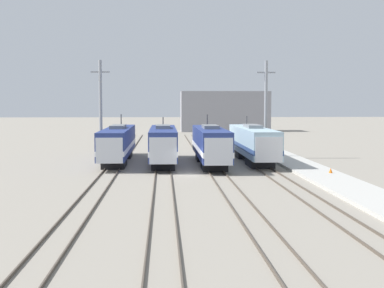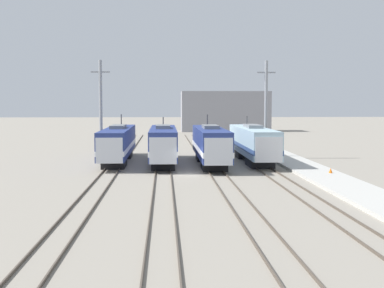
% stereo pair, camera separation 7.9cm
% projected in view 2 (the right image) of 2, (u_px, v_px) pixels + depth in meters
% --- Properties ---
extents(ground_plane, '(400.00, 400.00, 0.00)m').
position_uv_depth(ground_plane, '(190.00, 174.00, 49.62)').
color(ground_plane, gray).
extents(rail_pair_far_left, '(1.50, 120.00, 0.15)m').
position_uv_depth(rail_pair_far_left, '(109.00, 174.00, 49.23)').
color(rail_pair_far_left, '#4C4238').
rests_on(rail_pair_far_left, ground_plane).
extents(rail_pair_center_left, '(1.51, 120.00, 0.15)m').
position_uv_depth(rail_pair_center_left, '(163.00, 173.00, 49.49)').
color(rail_pair_center_left, '#4C4238').
rests_on(rail_pair_center_left, ground_plane).
extents(rail_pair_center_right, '(1.51, 120.00, 0.15)m').
position_uv_depth(rail_pair_center_right, '(217.00, 173.00, 49.75)').
color(rail_pair_center_right, '#4C4238').
rests_on(rail_pair_center_right, ground_plane).
extents(rail_pair_far_right, '(1.50, 120.00, 0.15)m').
position_uv_depth(rail_pair_far_right, '(270.00, 173.00, 50.00)').
color(rail_pair_far_right, '#4C4238').
rests_on(rail_pair_far_right, ground_plane).
extents(locomotive_far_left, '(2.77, 19.99, 5.26)m').
position_uv_depth(locomotive_far_left, '(118.00, 143.00, 59.21)').
color(locomotive_far_left, black).
rests_on(locomotive_far_left, ground_plane).
extents(locomotive_center_left, '(2.80, 17.62, 4.97)m').
position_uv_depth(locomotive_center_left, '(163.00, 144.00, 57.42)').
color(locomotive_center_left, black).
rests_on(locomotive_center_left, ground_plane).
extents(locomotive_center_right, '(2.87, 17.69, 5.30)m').
position_uv_depth(locomotive_center_right, '(211.00, 145.00, 56.39)').
color(locomotive_center_right, black).
rests_on(locomotive_center_right, ground_plane).
extents(locomotive_far_right, '(2.91, 19.08, 5.04)m').
position_uv_depth(locomotive_far_right, '(253.00, 143.00, 59.56)').
color(locomotive_far_right, '#232326').
rests_on(locomotive_far_right, ground_plane).
extents(catenary_tower_left, '(2.19, 0.38, 11.58)m').
position_uv_depth(catenary_tower_left, '(101.00, 109.00, 62.35)').
color(catenary_tower_left, gray).
rests_on(catenary_tower_left, ground_plane).
extents(catenary_tower_right, '(2.19, 0.38, 11.58)m').
position_uv_depth(catenary_tower_right, '(266.00, 109.00, 63.35)').
color(catenary_tower_right, gray).
rests_on(catenary_tower_right, ground_plane).
extents(platform, '(4.00, 120.00, 0.29)m').
position_uv_depth(platform, '(315.00, 172.00, 50.21)').
color(platform, '#B7B5AD').
rests_on(platform, ground_plane).
extents(traffic_cone, '(0.35, 0.35, 0.46)m').
position_uv_depth(traffic_cone, '(331.00, 170.00, 48.22)').
color(traffic_cone, orange).
rests_on(traffic_cone, platform).
extents(depot_building, '(20.49, 8.17, 9.30)m').
position_uv_depth(depot_building, '(225.00, 111.00, 125.28)').
color(depot_building, gray).
rests_on(depot_building, ground_plane).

